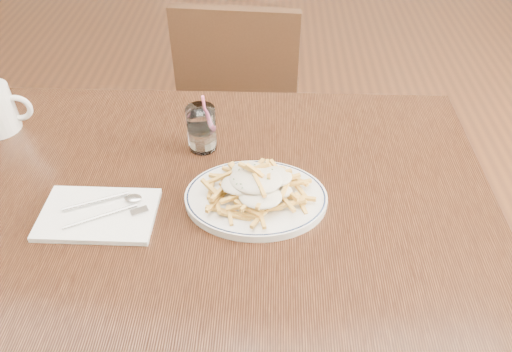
{
  "coord_description": "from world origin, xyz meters",
  "views": [
    {
      "loc": [
        0.13,
        -0.75,
        1.47
      ],
      "look_at": [
        0.11,
        -0.02,
        0.82
      ],
      "focal_mm": 35.0,
      "sensor_mm": 36.0,
      "label": 1
    }
  ],
  "objects_px": {
    "fries_plate": "(256,198)",
    "table": "(208,220)",
    "chair_far": "(241,99)",
    "loaded_fries": "(256,183)",
    "water_glass": "(202,131)"
  },
  "relations": [
    {
      "from": "water_glass",
      "to": "table",
      "type": "bearing_deg",
      "value": -81.55
    },
    {
      "from": "water_glass",
      "to": "loaded_fries",
      "type": "bearing_deg",
      "value": -53.96
    },
    {
      "from": "chair_far",
      "to": "water_glass",
      "type": "relative_size",
      "value": 6.02
    },
    {
      "from": "table",
      "to": "chair_far",
      "type": "height_order",
      "value": "chair_far"
    },
    {
      "from": "fries_plate",
      "to": "loaded_fries",
      "type": "height_order",
      "value": "loaded_fries"
    },
    {
      "from": "table",
      "to": "chair_far",
      "type": "xyz_separation_m",
      "value": [
        0.02,
        0.77,
        -0.18
      ]
    },
    {
      "from": "chair_far",
      "to": "fries_plate",
      "type": "relative_size",
      "value": 2.53
    },
    {
      "from": "loaded_fries",
      "to": "water_glass",
      "type": "xyz_separation_m",
      "value": [
        -0.13,
        0.18,
        -0.0
      ]
    },
    {
      "from": "table",
      "to": "loaded_fries",
      "type": "distance_m",
      "value": 0.17
    },
    {
      "from": "chair_far",
      "to": "water_glass",
      "type": "bearing_deg",
      "value": -94.4
    },
    {
      "from": "fries_plate",
      "to": "table",
      "type": "bearing_deg",
      "value": 169.74
    },
    {
      "from": "chair_far",
      "to": "table",
      "type": "bearing_deg",
      "value": -91.77
    },
    {
      "from": "loaded_fries",
      "to": "table",
      "type": "bearing_deg",
      "value": 169.74
    },
    {
      "from": "fries_plate",
      "to": "water_glass",
      "type": "relative_size",
      "value": 2.38
    },
    {
      "from": "chair_far",
      "to": "loaded_fries",
      "type": "relative_size",
      "value": 3.59
    }
  ]
}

